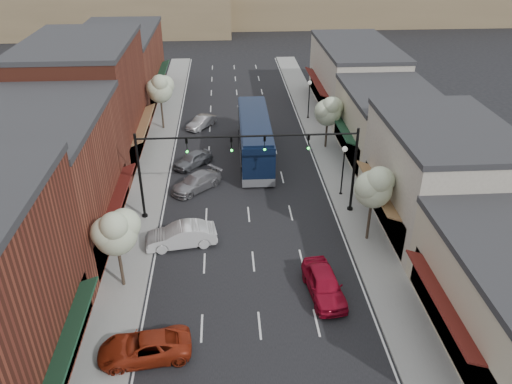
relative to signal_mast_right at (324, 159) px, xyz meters
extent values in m
plane|color=black|center=(-5.62, -8.00, -4.62)|extent=(160.00, 160.00, 0.00)
cube|color=gray|center=(-14.02, 10.50, -4.55)|extent=(2.80, 73.00, 0.15)
cube|color=gray|center=(2.78, 10.50, -4.55)|extent=(2.80, 73.00, 0.15)
cube|color=gray|center=(-12.62, 10.50, -4.55)|extent=(0.25, 73.00, 0.17)
cube|color=gray|center=(1.38, 10.50, -4.55)|extent=(0.25, 73.00, 0.17)
cube|color=black|center=(-15.72, -16.00, -3.02)|extent=(0.60, 11.90, 2.60)
cube|color=#173B26|center=(-14.92, -16.00, -1.52)|extent=(1.07, 9.80, 0.49)
cube|color=brown|center=(-19.92, -2.00, -0.12)|extent=(9.00, 14.00, 9.00)
cube|color=#2D2D30|center=(-19.92, -2.00, 4.58)|extent=(9.20, 14.10, 0.40)
cube|color=black|center=(-15.72, -2.00, -3.02)|extent=(0.60, 11.90, 2.60)
cube|color=#591914|center=(-14.92, -2.00, -1.52)|extent=(1.07, 9.80, 0.49)
cube|color=maroon|center=(-19.92, 12.00, 0.63)|extent=(9.00, 14.00, 10.50)
cube|color=#2D2D30|center=(-19.92, 12.00, 6.08)|extent=(9.20, 14.10, 0.40)
cube|color=black|center=(-15.72, 12.00, -3.02)|extent=(0.60, 11.90, 2.60)
cube|color=#956D44|center=(-14.92, 12.00, -1.52)|extent=(1.07, 9.80, 0.49)
cube|color=brown|center=(-19.92, 28.00, -0.62)|extent=(9.00, 18.00, 8.00)
cube|color=#2D2D30|center=(-19.92, 28.00, 3.58)|extent=(9.20, 18.10, 0.40)
cube|color=black|center=(-15.72, 28.00, -3.02)|extent=(0.60, 15.30, 2.60)
cube|color=#173B26|center=(-14.92, 28.00, -1.52)|extent=(1.07, 12.60, 0.49)
cube|color=black|center=(4.48, -14.00, -3.02)|extent=(0.60, 10.20, 2.60)
cube|color=#591914|center=(3.68, -14.00, -1.52)|extent=(1.07, 8.40, 0.49)
cube|color=#BEB5A3|center=(8.18, -2.00, -0.87)|extent=(8.00, 12.00, 7.50)
cube|color=#2D2D30|center=(8.18, -2.00, 3.08)|extent=(8.20, 12.10, 0.40)
cube|color=black|center=(4.48, -2.00, -3.02)|extent=(0.60, 10.20, 2.60)
cube|color=#956D44|center=(3.68, -2.00, -1.52)|extent=(1.07, 8.40, 0.49)
cube|color=#B7AC91|center=(8.18, 10.00, -1.62)|extent=(8.00, 12.00, 6.00)
cube|color=#2D2D30|center=(8.18, 10.00, 1.58)|extent=(8.20, 12.10, 0.40)
cube|color=black|center=(4.48, 10.00, -3.02)|extent=(0.60, 10.20, 2.60)
cube|color=#173B26|center=(3.68, 10.00, -1.52)|extent=(1.07, 8.40, 0.49)
cube|color=#BEB5A3|center=(8.18, 24.00, -1.12)|extent=(8.00, 16.00, 7.00)
cube|color=#2D2D30|center=(8.18, 24.00, 2.58)|extent=(8.20, 16.10, 0.40)
cube|color=black|center=(4.48, 24.00, -3.02)|extent=(0.60, 13.60, 2.60)
cube|color=#591914|center=(3.68, 24.00, -1.52)|extent=(1.07, 11.20, 0.49)
cube|color=#7A6647|center=(-30.62, 70.00, -0.62)|extent=(50.00, 20.00, 8.00)
cylinder|color=black|center=(2.38, 0.00, -4.47)|extent=(0.44, 0.44, 0.30)
cylinder|color=black|center=(2.38, 0.00, -1.12)|extent=(0.20, 0.20, 7.00)
cylinder|color=black|center=(-1.62, 0.00, 1.98)|extent=(8.00, 0.14, 0.14)
imported|color=black|center=(-1.22, 0.00, 1.38)|extent=(0.18, 0.46, 1.10)
sphere|color=#19E533|center=(-1.22, -0.12, 0.96)|extent=(0.18, 0.18, 0.18)
imported|color=black|center=(-4.42, 0.00, 1.38)|extent=(0.18, 0.46, 1.10)
sphere|color=#19E533|center=(-4.42, -0.12, 0.96)|extent=(0.18, 0.18, 0.18)
cylinder|color=black|center=(-13.62, 0.00, -4.47)|extent=(0.44, 0.44, 0.30)
cylinder|color=black|center=(-13.62, 0.00, -1.12)|extent=(0.20, 0.20, 7.00)
cylinder|color=black|center=(-9.62, 0.00, 1.98)|extent=(8.00, 0.14, 0.14)
imported|color=black|center=(-10.02, 0.00, 1.38)|extent=(0.18, 0.46, 1.10)
sphere|color=#19E533|center=(-10.02, -0.12, 0.96)|extent=(0.18, 0.18, 0.18)
imported|color=black|center=(-6.82, 0.00, 1.38)|extent=(0.18, 0.46, 1.10)
sphere|color=#19E533|center=(-6.82, -0.12, 0.96)|extent=(0.18, 0.18, 0.18)
cylinder|color=#47382B|center=(2.68, -4.00, -2.77)|extent=(0.20, 0.20, 3.71)
sphere|color=beige|center=(2.68, -4.00, -0.45)|extent=(2.60, 2.60, 2.60)
sphere|color=beige|center=(3.18, -3.70, 0.02)|extent=(2.00, 2.00, 2.00)
sphere|color=beige|center=(2.28, -4.30, -0.10)|extent=(1.90, 1.90, 1.90)
sphere|color=beige|center=(2.78, -4.50, 0.48)|extent=(1.70, 1.70, 1.70)
cylinder|color=#47382B|center=(2.68, 12.00, -2.96)|extent=(0.20, 0.20, 3.33)
sphere|color=beige|center=(2.68, 12.00, -0.88)|extent=(2.60, 2.60, 2.60)
sphere|color=beige|center=(3.18, 12.30, -0.46)|extent=(2.00, 2.00, 2.00)
sphere|color=beige|center=(2.28, 11.70, -0.57)|extent=(1.90, 1.90, 1.90)
sphere|color=beige|center=(2.78, 11.50, -0.05)|extent=(1.70, 1.70, 1.70)
cylinder|color=#47382B|center=(-13.92, -8.00, -2.86)|extent=(0.20, 0.20, 3.52)
sphere|color=beige|center=(-13.92, -8.00, -0.66)|extent=(2.60, 2.60, 2.60)
sphere|color=beige|center=(-13.42, -7.70, -0.22)|extent=(2.00, 2.00, 2.00)
sphere|color=beige|center=(-14.32, -8.30, -0.33)|extent=(1.90, 1.90, 1.90)
sphere|color=beige|center=(-13.82, -8.50, 0.22)|extent=(1.70, 1.70, 1.70)
cylinder|color=#47382B|center=(-13.92, 18.00, -2.70)|extent=(0.20, 0.20, 3.84)
sphere|color=beige|center=(-13.92, 18.00, -0.30)|extent=(2.60, 2.60, 2.60)
sphere|color=beige|center=(-13.42, 18.30, 0.18)|extent=(2.00, 2.00, 2.00)
sphere|color=beige|center=(-14.32, 17.70, 0.06)|extent=(1.90, 1.90, 1.90)
sphere|color=beige|center=(-13.82, 17.50, 0.66)|extent=(1.70, 1.70, 1.70)
cylinder|color=black|center=(2.18, 2.50, -4.52)|extent=(0.28, 0.28, 0.20)
cylinder|color=black|center=(2.18, 2.50, -2.62)|extent=(0.12, 0.12, 4.00)
sphere|color=white|center=(2.18, 2.50, -0.40)|extent=(0.44, 0.44, 0.44)
cylinder|color=black|center=(2.18, 20.00, -4.52)|extent=(0.28, 0.28, 0.20)
cylinder|color=black|center=(2.18, 20.00, -2.62)|extent=(0.12, 0.12, 4.00)
sphere|color=white|center=(2.18, 20.00, -0.40)|extent=(0.44, 0.44, 0.44)
cube|color=black|center=(-4.50, 10.39, -2.51)|extent=(2.89, 12.93, 3.32)
cube|color=#595B60|center=(-4.50, 10.39, -4.03)|extent=(2.91, 12.95, 0.75)
cube|color=black|center=(-4.50, 10.39, -2.04)|extent=(2.95, 11.90, 1.18)
cube|color=black|center=(-4.50, 10.39, -0.81)|extent=(2.67, 12.41, 0.27)
cube|color=black|center=(-4.55, 3.98, -1.83)|extent=(2.24, 0.10, 1.29)
cylinder|color=black|center=(-5.80, 5.88, -4.06)|extent=(0.35, 1.12, 1.12)
cylinder|color=black|center=(-3.26, 5.86, -4.06)|extent=(0.35, 1.12, 1.12)
cylinder|color=black|center=(-5.74, 14.48, -4.06)|extent=(0.35, 1.12, 1.12)
cylinder|color=black|center=(-3.20, 14.46, -4.06)|extent=(0.35, 1.12, 1.12)
cylinder|color=black|center=(-5.75, 12.98, -4.06)|extent=(0.35, 1.12, 1.12)
cylinder|color=black|center=(-3.21, 12.96, -4.06)|extent=(0.35, 1.12, 1.12)
imported|color=maroon|center=(-1.50, -9.59, -3.80)|extent=(2.43, 5.00, 1.64)
imported|color=maroon|center=(-11.82, -13.87, -3.94)|extent=(5.14, 2.86, 1.36)
imported|color=silver|center=(-10.57, -3.78, -3.81)|extent=(5.17, 2.48, 1.63)
imported|color=gray|center=(-9.82, 4.31, -3.93)|extent=(4.77, 4.67, 1.38)
imported|color=slate|center=(-10.32, 8.81, -3.94)|extent=(3.95, 3.97, 1.36)
imported|color=#9A9BA0|center=(-9.82, 18.13, -3.99)|extent=(3.33, 3.91, 1.27)
camera|label=1|loc=(-7.19, -32.98, 16.08)|focal=35.00mm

